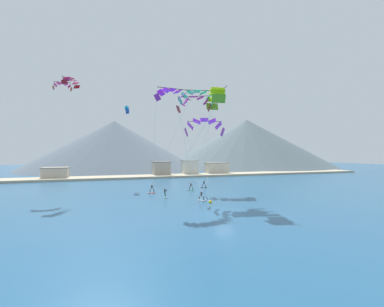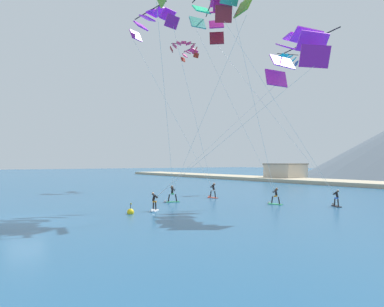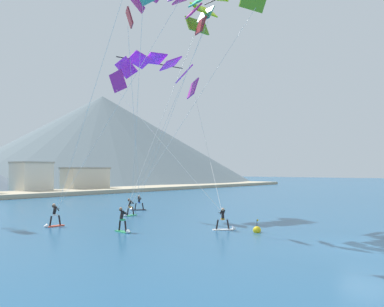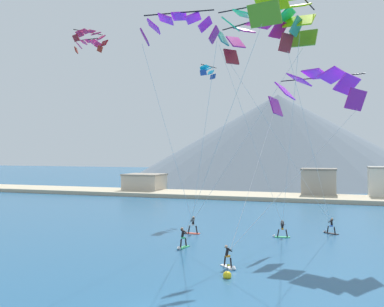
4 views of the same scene
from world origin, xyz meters
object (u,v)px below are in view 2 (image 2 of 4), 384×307
object	(u,v)px
parafoil_kite_near_trail	(213,0)
parafoil_kite_distant_high_outer	(287,58)
parafoil_kite_near_lead	(154,22)
kitesurfer_mid_center	(336,201)
parafoil_kite_distant_mid_solo	(190,54)
kitesurfer_near_lead	(212,193)
parafoil_kite_mid_center	(219,15)
race_marker_buoy	(131,212)
parafoil_kite_far_left	(296,52)
kitesurfer_far_left	(154,206)
parafoil_kite_distant_low_drift	(184,46)
kitesurfer_far_right	(171,197)
kitesurfer_near_trail	(274,199)

from	to	relation	value
parafoil_kite_near_trail	parafoil_kite_distant_high_outer	world-z (taller)	parafoil_kite_distant_high_outer
parafoil_kite_near_lead	kitesurfer_mid_center	bearing A→B (deg)	49.82
parafoil_kite_near_lead	parafoil_kite_distant_mid_solo	world-z (taller)	parafoil_kite_distant_mid_solo
parafoil_kite_distant_high_outer	kitesurfer_near_lead	bearing A→B (deg)	-79.02
parafoil_kite_mid_center	race_marker_buoy	xyz separation A→B (m)	(-0.35, -8.82, -17.80)
kitesurfer_near_lead	kitesurfer_mid_center	distance (m)	13.97
parafoil_kite_mid_center	parafoil_kite_far_left	distance (m)	7.97
kitesurfer_mid_center	kitesurfer_far_left	world-z (taller)	kitesurfer_mid_center
kitesurfer_mid_center	parafoil_kite_distant_low_drift	distance (m)	36.42
kitesurfer_far_right	race_marker_buoy	size ratio (longest dim) A/B	1.77
kitesurfer_mid_center	parafoil_kite_distant_high_outer	xyz separation A→B (m)	(-16.44, 12.08, 19.23)
kitesurfer_near_lead	parafoil_kite_near_lead	size ratio (longest dim) A/B	0.10
parafoil_kite_distant_high_outer	kitesurfer_mid_center	bearing A→B (deg)	-36.31
parafoil_kite_far_left	kitesurfer_near_trail	bearing A→B (deg)	173.18
kitesurfer_near_trail	parafoil_kite_far_left	size ratio (longest dim) A/B	0.12
parafoil_kite_distant_high_outer	kitesurfer_far_right	bearing A→B (deg)	-78.73
kitesurfer_far_left	kitesurfer_far_right	xyz separation A→B (m)	(-5.34, 4.89, 0.09)
kitesurfer_near_trail	kitesurfer_near_lead	bearing A→B (deg)	-173.60
parafoil_kite_mid_center	parafoil_kite_distant_low_drift	bearing A→B (deg)	154.53
parafoil_kite_far_left	parafoil_kite_distant_mid_solo	bearing A→B (deg)	164.79
parafoil_kite_near_trail	parafoil_kite_distant_low_drift	xyz separation A→B (m)	(-23.18, 11.86, 3.88)
kitesurfer_mid_center	kitesurfer_far_left	xyz separation A→B (m)	(-6.51, -15.86, -0.00)
parafoil_kite_near_lead	kitesurfer_far_left	bearing A→B (deg)	-28.53
parafoil_kite_distant_mid_solo	parafoil_kite_near_trail	bearing A→B (deg)	-29.81
parafoil_kite_distant_high_outer	parafoil_kite_near_lead	bearing A→B (deg)	-78.38
parafoil_kite_far_left	parafoil_kite_near_lead	bearing A→B (deg)	-136.70
kitesurfer_near_trail	parafoil_kite_near_trail	world-z (taller)	parafoil_kite_near_trail
kitesurfer_far_right	race_marker_buoy	world-z (taller)	kitesurfer_far_right
kitesurfer_mid_center	parafoil_kite_near_trail	size ratio (longest dim) A/B	0.09
kitesurfer_far_left	parafoil_kite_distant_mid_solo	size ratio (longest dim) A/B	0.44
kitesurfer_near_trail	kitesurfer_mid_center	distance (m)	5.71
kitesurfer_far_right	parafoil_kite_distant_mid_solo	size ratio (longest dim) A/B	0.47
kitesurfer_near_lead	race_marker_buoy	bearing A→B (deg)	-62.47
kitesurfer_mid_center	parafoil_kite_near_trail	distance (m)	21.92
kitesurfer_far_right	parafoil_kite_distant_low_drift	xyz separation A→B (m)	(-16.80, 12.52, 22.35)
parafoil_kite_far_left	parafoil_kite_distant_low_drift	distance (m)	29.22
parafoil_kite_far_left	race_marker_buoy	size ratio (longest dim) A/B	14.28
kitesurfer_far_left	parafoil_kite_near_trail	xyz separation A→B (m)	(1.04, 5.55, 18.55)
kitesurfer_near_trail	parafoil_kite_far_left	bearing A→B (deg)	-6.82
parafoil_kite_mid_center	parafoil_kite_distant_low_drift	xyz separation A→B (m)	(-22.89, 10.91, 4.94)
parafoil_kite_far_left	race_marker_buoy	world-z (taller)	parafoil_kite_far_left
parafoil_kite_near_trail	parafoil_kite_mid_center	distance (m)	1.46
kitesurfer_near_trail	parafoil_kite_far_left	distance (m)	14.12
kitesurfer_far_left	kitesurfer_far_right	distance (m)	7.24
kitesurfer_near_lead	kitesurfer_far_right	bearing A→B (deg)	-77.99
parafoil_kite_distant_mid_solo	parafoil_kite_mid_center	bearing A→B (deg)	-28.41
kitesurfer_near_lead	parafoil_kite_mid_center	distance (m)	19.53
parafoil_kite_mid_center	parafoil_kite_far_left	bearing A→B (deg)	50.54
kitesurfer_mid_center	parafoil_kite_near_lead	size ratio (longest dim) A/B	0.09
kitesurfer_mid_center	parafoil_kite_mid_center	xyz separation A→B (m)	(-5.75, -9.36, 17.49)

